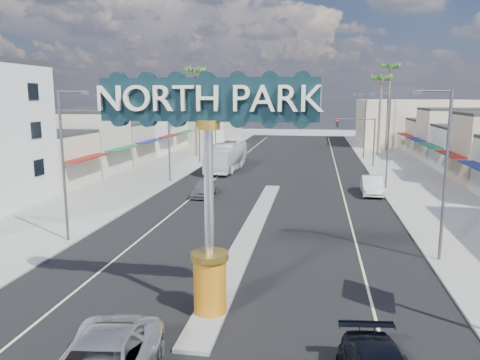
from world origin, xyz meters
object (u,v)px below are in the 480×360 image
(streetlight_r_mid, at_px, (387,135))
(city_bus, at_px, (227,157))
(car_parked_left, at_px, (204,188))
(streetlight_l_near, at_px, (65,158))
(streetlight_l_mid, at_px, (170,133))
(palm_left_far, at_px, (195,76))
(traffic_signal_left, at_px, (213,131))
(streetlight_l_far, at_px, (217,121))
(car_parked_right, at_px, (372,185))
(palm_right_mid, at_px, (381,82))
(traffic_signal_right, at_px, (359,132))
(streetlight_r_far, at_px, (364,122))
(palm_right_far, at_px, (390,72))
(streetlight_r_near, at_px, (443,167))
(gateway_sign, at_px, (208,169))

(streetlight_r_mid, bearing_deg, city_bus, 152.41)
(streetlight_r_mid, distance_m, car_parked_left, 17.62)
(streetlight_l_near, distance_m, car_parked_left, 15.43)
(streetlight_l_mid, relative_size, palm_left_far, 0.69)
(car_parked_left, bearing_deg, city_bus, 94.50)
(traffic_signal_left, bearing_deg, car_parked_left, -79.68)
(streetlight_l_far, height_order, palm_left_far, palm_left_far)
(car_parked_right, bearing_deg, streetlight_r_mid, 64.68)
(streetlight_l_near, bearing_deg, palm_right_mid, 63.01)
(city_bus, bearing_deg, streetlight_l_near, -95.94)
(traffic_signal_right, relative_size, streetlight_r_mid, 0.67)
(streetlight_l_mid, bearing_deg, streetlight_r_mid, 0.00)
(palm_right_mid, bearing_deg, streetlight_l_far, -170.31)
(streetlight_r_mid, height_order, car_parked_right, streetlight_r_mid)
(streetlight_l_mid, distance_m, streetlight_r_mid, 20.87)
(traffic_signal_left, relative_size, streetlight_r_mid, 0.67)
(traffic_signal_left, relative_size, car_parked_left, 1.42)
(streetlight_r_far, xyz_separation_m, car_parked_right, (-1.43, -24.83, -4.25))
(car_parked_left, bearing_deg, traffic_signal_right, 54.84)
(streetlight_r_far, height_order, city_bus, streetlight_r_far)
(traffic_signal_right, bearing_deg, streetlight_l_far, 157.80)
(streetlight_l_mid, distance_m, car_parked_left, 8.90)
(traffic_signal_left, xyz_separation_m, car_parked_right, (18.18, -16.82, -3.46))
(traffic_signal_right, bearing_deg, palm_left_far, 164.85)
(streetlight_l_near, height_order, palm_left_far, palm_left_far)
(traffic_signal_left, distance_m, palm_right_far, 31.22)
(palm_right_mid, distance_m, palm_right_far, 6.57)
(palm_right_mid, distance_m, city_bus, 27.44)
(traffic_signal_left, height_order, palm_left_far, palm_left_far)
(streetlight_l_near, height_order, palm_right_mid, palm_right_mid)
(traffic_signal_right, relative_size, car_parked_left, 1.42)
(streetlight_r_near, relative_size, streetlight_r_mid, 1.00)
(traffic_signal_left, distance_m, streetlight_l_far, 8.14)
(streetlight_r_far, relative_size, palm_right_far, 0.64)
(streetlight_l_far, xyz_separation_m, palm_right_far, (25.43, 10.00, 7.32))
(traffic_signal_right, distance_m, city_bus, 16.64)
(palm_right_far, bearing_deg, streetlight_r_far, -114.55)
(streetlight_l_near, bearing_deg, streetlight_r_mid, 43.79)
(traffic_signal_left, height_order, streetlight_l_mid, streetlight_l_mid)
(palm_right_far, height_order, car_parked_left, palm_right_far)
(streetlight_r_mid, relative_size, city_bus, 0.78)
(traffic_signal_right, relative_size, streetlight_l_near, 0.67)
(gateway_sign, xyz_separation_m, palm_right_mid, (13.00, 54.02, 4.67))
(city_bus, bearing_deg, streetlight_r_near, -57.65)
(car_parked_right, xyz_separation_m, city_bus, (-15.40, 11.63, 0.79))
(streetlight_l_mid, bearing_deg, streetlight_r_far, 46.52)
(streetlight_r_far, bearing_deg, palm_left_far, -175.12)
(traffic_signal_left, bearing_deg, traffic_signal_right, 0.00)
(streetlight_r_far, bearing_deg, car_parked_right, -93.30)
(streetlight_r_far, bearing_deg, car_parked_left, -119.68)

